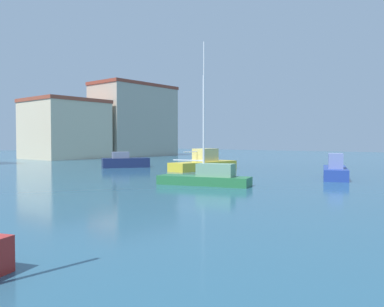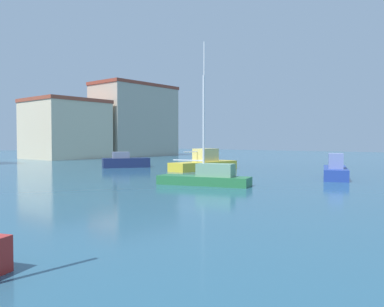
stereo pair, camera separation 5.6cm
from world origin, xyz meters
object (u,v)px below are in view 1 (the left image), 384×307
Objects in this scene: motorboat_blue_distant_east at (335,171)px; motorboat_navy_center_channel at (125,162)px; sailboat_yellow_outer_mooring at (204,162)px; sailboat_green_mid_harbor at (207,177)px.

motorboat_blue_distant_east is 19.70m from motorboat_navy_center_channel.
sailboat_yellow_outer_mooring is 1.89× the size of motorboat_blue_distant_east.
sailboat_yellow_outer_mooring is 1.76× the size of sailboat_green_mid_harbor.
sailboat_yellow_outer_mooring is 8.23m from motorboat_navy_center_channel.
motorboat_navy_center_channel is (-2.12, 19.59, 0.03)m from motorboat_blue_distant_east.
sailboat_green_mid_harbor is (-6.94, -15.40, -0.07)m from motorboat_navy_center_channel.
sailboat_green_mid_harbor reaches higher than motorboat_blue_distant_east.
sailboat_yellow_outer_mooring is at bearing 38.91° from sailboat_green_mid_harbor.
sailboat_green_mid_harbor is at bearing -114.26° from motorboat_navy_center_channel.
sailboat_green_mid_harbor is at bearing 155.17° from motorboat_blue_distant_east.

